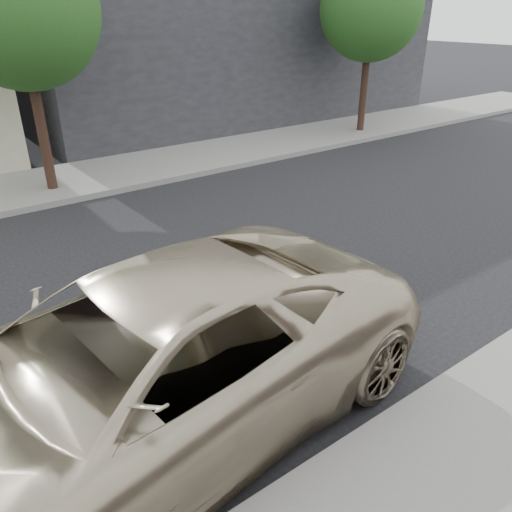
{
  "coord_description": "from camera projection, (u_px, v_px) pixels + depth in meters",
  "views": [
    {
      "loc": [
        4.96,
        6.52,
        4.16
      ],
      "look_at": [
        1.08,
        1.26,
        0.9
      ],
      "focal_mm": 35.0,
      "sensor_mm": 36.0,
      "label": 1
    }
  ],
  "objects": [
    {
      "name": "street_tree_left",
      "position": [
        371.0,
        8.0,
        16.43
      ],
      "size": [
        3.4,
        3.4,
        5.7
      ],
      "color": "#362118",
      "rests_on": "far_sidewalk"
    },
    {
      "name": "motorcycle",
      "position": [
        324.0,
        373.0,
        5.55
      ],
      "size": [
        1.89,
        0.73,
        1.2
      ],
      "rotation": [
        0.0,
        0.0,
        0.1
      ],
      "color": "black",
      "rests_on": "ground"
    },
    {
      "name": "minivan",
      "position": [
        141.0,
        368.0,
        5.05
      ],
      "size": [
        6.71,
        3.66,
        1.78
      ],
      "primitive_type": "imported",
      "rotation": [
        0.0,
        0.0,
        1.68
      ],
      "color": "beige",
      "rests_on": "ground"
    },
    {
      "name": "far_sidewalk",
      "position": [
        122.0,
        172.0,
        13.83
      ],
      "size": [
        44.0,
        3.0,
        0.15
      ],
      "primitive_type": "cube",
      "color": "gray",
      "rests_on": "ground"
    },
    {
      "name": "street_tree_mid",
      "position": [
        19.0,
        8.0,
        10.59
      ],
      "size": [
        3.4,
        3.4,
        5.7
      ],
      "color": "#362118",
      "rests_on": "far_sidewalk"
    },
    {
      "name": "ground",
      "position": [
        263.0,
        259.0,
        9.19
      ],
      "size": [
        120.0,
        120.0,
        0.0
      ],
      "primitive_type": "plane",
      "color": "black",
      "rests_on": "ground"
    },
    {
      "name": "far_building_dark",
      "position": [
        203.0,
        25.0,
        21.05
      ],
      "size": [
        16.0,
        11.0,
        7.0
      ],
      "color": "#29292E",
      "rests_on": "ground"
    }
  ]
}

